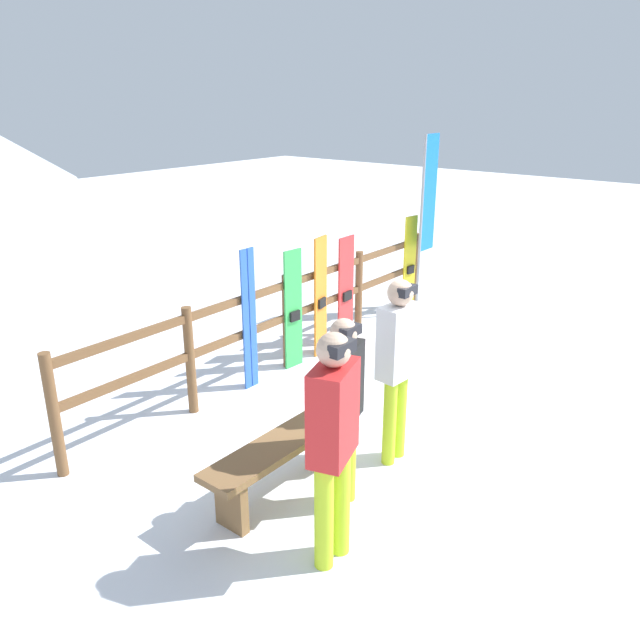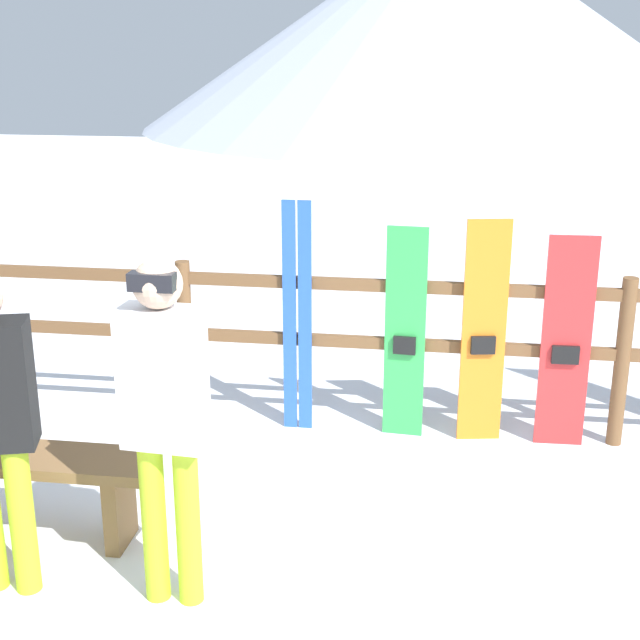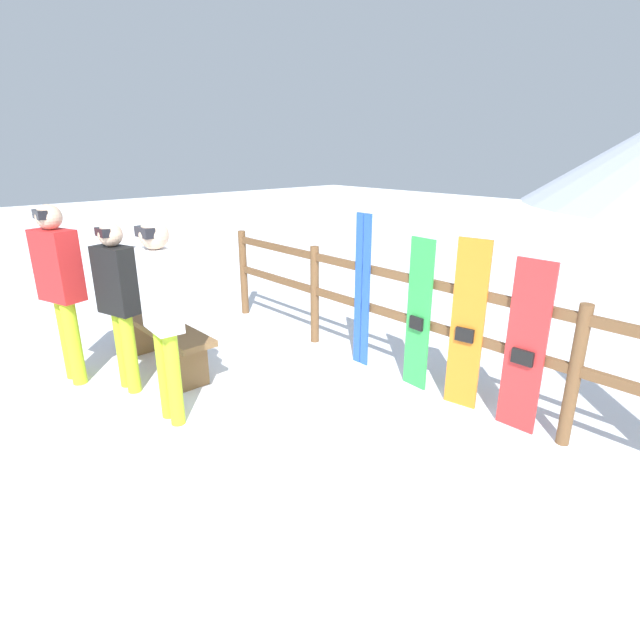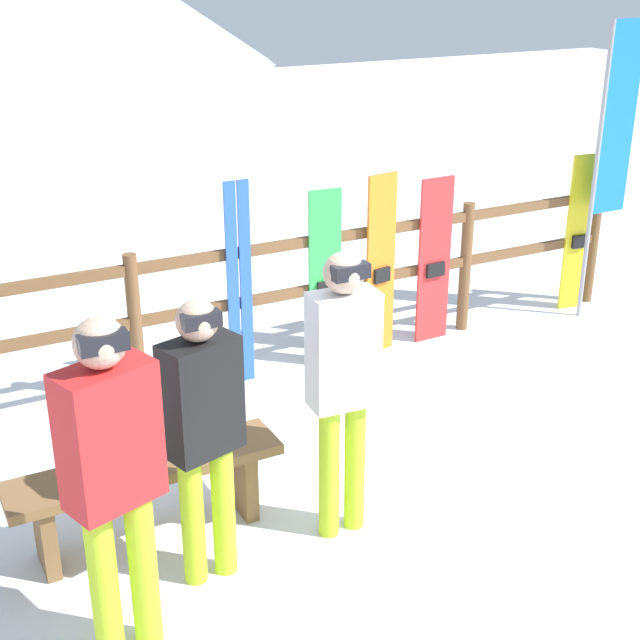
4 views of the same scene
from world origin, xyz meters
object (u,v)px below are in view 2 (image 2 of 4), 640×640
bench (15,473)px  snowboard_red (566,344)px  snowboard_green (405,334)px  person_white (164,406)px  ski_pair_blue (297,318)px  snowboard_orange (484,334)px

bench → snowboard_red: size_ratio=1.08×
snowboard_green → person_white: bearing=-115.5°
ski_pair_blue → snowboard_orange: bearing=-0.2°
snowboard_red → ski_pair_blue: bearing=179.9°
person_white → ski_pair_blue: bearing=83.0°
bench → person_white: person_white is taller
person_white → snowboard_red: (2.02, 2.04, -0.30)m
person_white → snowboard_red: size_ratio=1.19×
bench → snowboard_green: 2.58m
bench → person_white: (1.01, -0.44, 0.64)m
ski_pair_blue → snowboard_red: bearing=-0.1°
snowboard_red → person_white: bearing=-134.6°
ski_pair_blue → snowboard_green: 0.73m
person_white → ski_pair_blue: person_white is taller
person_white → ski_pair_blue: (0.25, 2.05, -0.21)m
bench → ski_pair_blue: bearing=52.0°
person_white → snowboard_red: person_white is taller
snowboard_orange → ski_pair_blue: bearing=179.8°
person_white → snowboard_green: bearing=64.5°
bench → snowboard_orange: snowboard_orange is taller
bench → ski_pair_blue: size_ratio=0.96×
snowboard_orange → person_white: bearing=-126.1°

